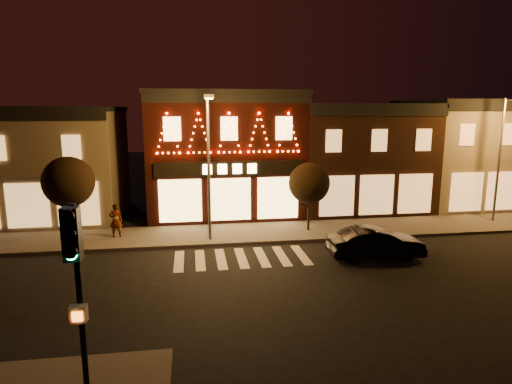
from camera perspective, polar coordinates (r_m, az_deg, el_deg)
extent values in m
plane|color=black|center=(17.60, -0.35, -12.99)|extent=(120.00, 120.00, 0.00)
cube|color=#47423D|center=(25.32, 1.52, -5.32)|extent=(44.00, 4.00, 0.15)
cube|color=#736A52|center=(31.99, -28.13, 3.06)|extent=(12.00, 8.00, 7.00)
cube|color=black|center=(31.79, -28.72, 9.58)|extent=(12.20, 8.20, 0.30)
cube|color=black|center=(30.19, -4.21, 4.87)|extent=(10.00, 8.00, 8.00)
cube|color=black|center=(30.05, -4.32, 12.77)|extent=(10.20, 8.20, 0.30)
cube|color=black|center=(26.00, -3.61, 12.21)|extent=(10.00, 0.25, 0.50)
cube|color=black|center=(26.18, -3.49, 3.09)|extent=(9.00, 0.15, 0.90)
cube|color=#FFD87F|center=(26.08, -3.47, 3.06)|extent=(3.40, 0.08, 0.60)
cube|color=#371D13|center=(32.38, 12.86, 4.32)|extent=(9.00, 8.00, 7.20)
cube|color=black|center=(32.19, 13.14, 10.96)|extent=(9.20, 8.20, 0.30)
cube|color=black|center=(28.46, 16.15, 10.08)|extent=(9.00, 0.25, 0.50)
cube|color=#736A52|center=(36.62, 26.13, 4.45)|extent=(9.00, 8.00, 7.50)
cube|color=black|center=(36.47, 26.65, 10.54)|extent=(9.20, 8.20, 0.30)
cube|color=black|center=(33.22, 30.63, 9.58)|extent=(9.00, 0.25, 0.50)
cylinder|color=black|center=(10.67, -22.09, -14.68)|extent=(0.13, 0.13, 5.01)
cube|color=black|center=(9.80, -23.14, -5.13)|extent=(0.36, 0.34, 1.14)
cylinder|color=#19FF72|center=(9.74, -23.19, -7.56)|extent=(0.24, 0.07, 0.24)
cube|color=beige|center=(10.43, -22.36, -14.64)|extent=(0.36, 0.25, 0.37)
cylinder|color=#59595E|center=(23.03, -6.25, 3.04)|extent=(0.15, 0.15, 7.73)
cylinder|color=#59595E|center=(22.06, -6.35, 12.52)|extent=(0.11, 1.55, 0.10)
cube|color=#59595E|center=(21.29, -6.24, 12.46)|extent=(0.49, 0.28, 0.17)
cube|color=orange|center=(21.28, -6.23, 12.17)|extent=(0.37, 0.20, 0.05)
cylinder|color=#59595E|center=(30.91, 29.39, 3.60)|extent=(0.15, 0.15, 7.65)
cylinder|color=black|center=(25.56, -23.09, -4.15)|extent=(0.17, 0.17, 1.48)
sphere|color=black|center=(25.08, -23.50, 1.24)|extent=(2.71, 2.71, 2.71)
cylinder|color=black|center=(25.55, 6.92, -3.56)|extent=(0.14, 0.14, 1.30)
sphere|color=black|center=(25.11, 7.03, 1.17)|extent=(2.38, 2.38, 2.38)
imported|color=black|center=(21.81, 15.50, -6.52)|extent=(4.62, 1.69, 1.51)
imported|color=gray|center=(25.11, -18.01, -3.59)|extent=(0.73, 0.51, 1.89)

